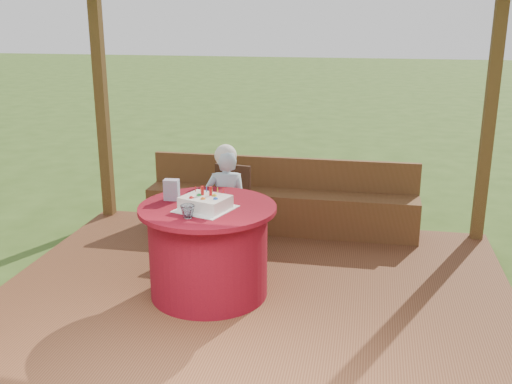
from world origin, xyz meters
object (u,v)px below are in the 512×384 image
at_px(gift_bag, 172,190).
at_px(drinking_glass, 188,211).
at_px(bench, 281,207).
at_px(table, 208,250).
at_px(chair, 230,203).
at_px(elderly_woman, 226,203).
at_px(birthday_cake, 205,203).

bearing_deg(gift_bag, drinking_glass, -60.57).
xyz_separation_m(bench, table, (-0.37, -1.69, 0.14)).
height_order(chair, drinking_glass, drinking_glass).
bearing_deg(elderly_woman, gift_bag, -117.16).
relative_size(birthday_cake, drinking_glass, 4.63).
distance_m(bench, table, 1.74).
bearing_deg(drinking_glass, gift_bag, 122.69).
height_order(table, drinking_glass, drinking_glass).
relative_size(table, gift_bag, 6.42).
bearing_deg(table, gift_bag, 162.85).
bearing_deg(table, birthday_cake, -83.99).
xyz_separation_m(birthday_cake, gift_bag, (-0.36, 0.19, 0.03)).
xyz_separation_m(bench, birthday_cake, (-0.36, -1.78, 0.59)).
relative_size(bench, elderly_woman, 2.57).
distance_m(gift_bag, drinking_glass, 0.51).
bearing_deg(elderly_woman, table, -88.44).
distance_m(table, gift_bag, 0.61).
relative_size(bench, chair, 3.59).
xyz_separation_m(birthday_cake, drinking_glass, (-0.08, -0.23, -0.00)).
height_order(birthday_cake, gift_bag, birthday_cake).
bearing_deg(bench, table, -102.39).
distance_m(elderly_woman, gift_bag, 0.77).
relative_size(bench, gift_bag, 16.59).
relative_size(chair, drinking_glass, 7.37).
bearing_deg(bench, elderly_woman, -112.41).
relative_size(chair, elderly_woman, 0.72).
distance_m(table, elderly_woman, 0.77).
bearing_deg(birthday_cake, drinking_glass, -108.96).
distance_m(birthday_cake, drinking_glass, 0.25).
height_order(bench, gift_bag, gift_bag).
height_order(bench, drinking_glass, drinking_glass).
bearing_deg(birthday_cake, gift_bag, 151.28).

